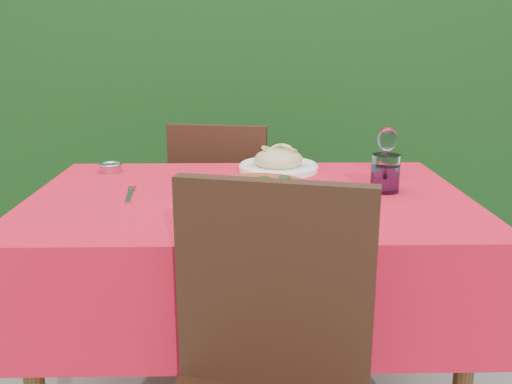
{
  "coord_description": "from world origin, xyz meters",
  "views": [
    {
      "loc": [
        -0.01,
        -1.6,
        1.19
      ],
      "look_at": [
        0.02,
        -0.05,
        0.77
      ],
      "focal_mm": 40.0,
      "sensor_mm": 36.0,
      "label": 1
    }
  ],
  "objects_px": {
    "pasta_plate": "(278,163)",
    "wine_glass": "(387,141)",
    "pizza_plate": "(259,193)",
    "water_glass": "(385,175)",
    "chair_far": "(223,210)",
    "steel_ramekin": "(111,168)",
    "fork": "(129,196)"
  },
  "relations": [
    {
      "from": "chair_far",
      "to": "wine_glass",
      "type": "xyz_separation_m",
      "value": [
        0.56,
        -0.44,
        0.37
      ]
    },
    {
      "from": "pasta_plate",
      "to": "fork",
      "type": "xyz_separation_m",
      "value": [
        -0.45,
        -0.33,
        -0.02
      ]
    },
    {
      "from": "water_glass",
      "to": "pasta_plate",
      "type": "bearing_deg",
      "value": 136.7
    },
    {
      "from": "chair_far",
      "to": "steel_ramekin",
      "type": "height_order",
      "value": "chair_far"
    },
    {
      "from": "pizza_plate",
      "to": "water_glass",
      "type": "relative_size",
      "value": 2.94
    },
    {
      "from": "chair_far",
      "to": "wine_glass",
      "type": "height_order",
      "value": "wine_glass"
    },
    {
      "from": "wine_glass",
      "to": "water_glass",
      "type": "bearing_deg",
      "value": -104.3
    },
    {
      "from": "chair_far",
      "to": "pizza_plate",
      "type": "distance_m",
      "value": 0.83
    },
    {
      "from": "chair_far",
      "to": "wine_glass",
      "type": "distance_m",
      "value": 0.8
    },
    {
      "from": "pizza_plate",
      "to": "wine_glass",
      "type": "xyz_separation_m",
      "value": [
        0.43,
        0.33,
        0.08
      ]
    },
    {
      "from": "wine_glass",
      "to": "fork",
      "type": "relative_size",
      "value": 0.8
    },
    {
      "from": "pizza_plate",
      "to": "steel_ramekin",
      "type": "relative_size",
      "value": 4.71
    },
    {
      "from": "pizza_plate",
      "to": "steel_ramekin",
      "type": "bearing_deg",
      "value": 141.72
    },
    {
      "from": "water_glass",
      "to": "steel_ramekin",
      "type": "xyz_separation_m",
      "value": [
        -0.87,
        0.27,
        -0.04
      ]
    },
    {
      "from": "wine_glass",
      "to": "fork",
      "type": "xyz_separation_m",
      "value": [
        -0.8,
        -0.26,
        -0.11
      ]
    },
    {
      "from": "pasta_plate",
      "to": "wine_glass",
      "type": "relative_size",
      "value": 1.68
    },
    {
      "from": "pizza_plate",
      "to": "water_glass",
      "type": "bearing_deg",
      "value": 17.35
    },
    {
      "from": "water_glass",
      "to": "steel_ramekin",
      "type": "distance_m",
      "value": 0.91
    },
    {
      "from": "pizza_plate",
      "to": "steel_ramekin",
      "type": "distance_m",
      "value": 0.63
    },
    {
      "from": "water_glass",
      "to": "steel_ramekin",
      "type": "bearing_deg",
      "value": 162.52
    },
    {
      "from": "pasta_plate",
      "to": "wine_glass",
      "type": "bearing_deg",
      "value": -10.49
    },
    {
      "from": "pasta_plate",
      "to": "water_glass",
      "type": "distance_m",
      "value": 0.41
    },
    {
      "from": "pasta_plate",
      "to": "steel_ramekin",
      "type": "relative_size",
      "value": 3.89
    },
    {
      "from": "pizza_plate",
      "to": "fork",
      "type": "bearing_deg",
      "value": 169.15
    },
    {
      "from": "pizza_plate",
      "to": "pasta_plate",
      "type": "bearing_deg",
      "value": 79.19
    },
    {
      "from": "water_glass",
      "to": "pizza_plate",
      "type": "bearing_deg",
      "value": -162.65
    },
    {
      "from": "chair_far",
      "to": "pizza_plate",
      "type": "height_order",
      "value": "chair_far"
    },
    {
      "from": "water_glass",
      "to": "wine_glass",
      "type": "relative_size",
      "value": 0.69
    },
    {
      "from": "wine_glass",
      "to": "pasta_plate",
      "type": "bearing_deg",
      "value": 169.51
    },
    {
      "from": "fork",
      "to": "wine_glass",
      "type": "bearing_deg",
      "value": 11.72
    },
    {
      "from": "steel_ramekin",
      "to": "chair_far",
      "type": "bearing_deg",
      "value": 46.33
    },
    {
      "from": "pizza_plate",
      "to": "chair_far",
      "type": "bearing_deg",
      "value": 99.64
    }
  ]
}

